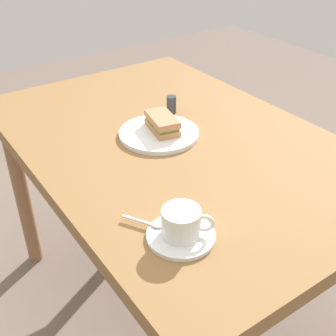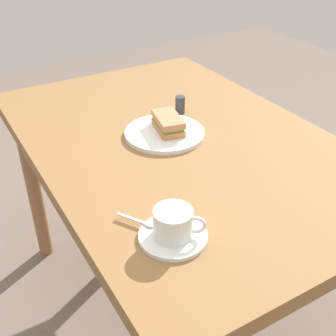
% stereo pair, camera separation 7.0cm
% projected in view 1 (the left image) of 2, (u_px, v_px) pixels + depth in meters
% --- Properties ---
extents(ground_plane, '(6.00, 6.00, 0.00)m').
position_uv_depth(ground_plane, '(172.00, 305.00, 1.72)').
color(ground_plane, '#716056').
extents(dining_table, '(1.25, 0.84, 0.75)m').
position_uv_depth(dining_table, '(173.00, 162.00, 1.36)').
color(dining_table, brown).
rests_on(dining_table, ground_plane).
extents(sandwich_plate, '(0.24, 0.24, 0.01)m').
position_uv_depth(sandwich_plate, '(159.00, 133.00, 1.32)').
color(sandwich_plate, white).
rests_on(sandwich_plate, dining_table).
extents(sandwich_front, '(0.14, 0.09, 0.05)m').
position_uv_depth(sandwich_front, '(162.00, 123.00, 1.31)').
color(sandwich_front, '#C1824E').
rests_on(sandwich_front, sandwich_plate).
extents(coffee_saucer, '(0.15, 0.15, 0.01)m').
position_uv_depth(coffee_saucer, '(181.00, 236.00, 0.94)').
color(coffee_saucer, white).
rests_on(coffee_saucer, dining_table).
extents(coffee_cup, '(0.09, 0.10, 0.06)m').
position_uv_depth(coffee_cup, '(182.00, 222.00, 0.92)').
color(coffee_cup, white).
rests_on(coffee_cup, coffee_saucer).
extents(spoon, '(0.09, 0.06, 0.01)m').
position_uv_depth(spoon, '(149.00, 223.00, 0.96)').
color(spoon, silver).
rests_on(spoon, coffee_saucer).
extents(salt_shaker, '(0.03, 0.03, 0.06)m').
position_uv_depth(salt_shaker, '(171.00, 105.00, 1.45)').
color(salt_shaker, '#33383D').
rests_on(salt_shaker, dining_table).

